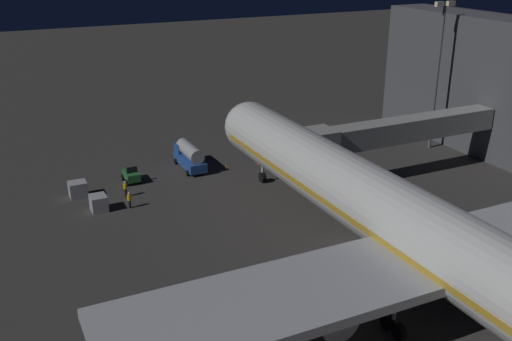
{
  "coord_description": "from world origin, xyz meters",
  "views": [
    {
      "loc": [
        27.81,
        38.62,
        25.67
      ],
      "look_at": [
        3.0,
        -12.71,
        3.5
      ],
      "focal_mm": 41.37,
      "sensor_mm": 36.0,
      "label": 1
    }
  ],
  "objects_px": {
    "traffic_cone_nose_starboard": "(226,167)",
    "ground_crew_by_belt_loader": "(129,199)",
    "baggage_container_near_belt": "(78,189)",
    "traffic_cone_nose_port": "(259,162)",
    "airliner_at_gate": "(427,238)",
    "baggage_tug_spare": "(132,175)",
    "jet_bridge": "(390,132)",
    "ground_crew_near_nose_gear": "(125,188)",
    "apron_floodlight_mast": "(438,66)",
    "baggage_container_mid_row": "(99,203)",
    "fuel_tanker": "(189,155)"
  },
  "relations": [
    {
      "from": "fuel_tanker",
      "to": "baggage_container_mid_row",
      "type": "distance_m",
      "value": 14.58
    },
    {
      "from": "apron_floodlight_mast",
      "to": "ground_crew_by_belt_loader",
      "type": "bearing_deg",
      "value": 2.16
    },
    {
      "from": "jet_bridge",
      "to": "traffic_cone_nose_starboard",
      "type": "height_order",
      "value": "jet_bridge"
    },
    {
      "from": "airliner_at_gate",
      "to": "baggage_container_near_belt",
      "type": "bearing_deg",
      "value": -58.28
    },
    {
      "from": "airliner_at_gate",
      "to": "ground_crew_near_nose_gear",
      "type": "distance_m",
      "value": 33.58
    },
    {
      "from": "jet_bridge",
      "to": "ground_crew_by_belt_loader",
      "type": "distance_m",
      "value": 29.72
    },
    {
      "from": "apron_floodlight_mast",
      "to": "traffic_cone_nose_starboard",
      "type": "bearing_deg",
      "value": -8.79
    },
    {
      "from": "ground_crew_by_belt_loader",
      "to": "airliner_at_gate",
      "type": "bearing_deg",
      "value": 120.17
    },
    {
      "from": "apron_floodlight_mast",
      "to": "ground_crew_by_belt_loader",
      "type": "relative_size",
      "value": 10.72
    },
    {
      "from": "fuel_tanker",
      "to": "baggage_container_mid_row",
      "type": "bearing_deg",
      "value": 30.89
    },
    {
      "from": "jet_bridge",
      "to": "baggage_tug_spare",
      "type": "xyz_separation_m",
      "value": [
        26.9,
        -11.85,
        -4.87
      ]
    },
    {
      "from": "ground_crew_by_belt_loader",
      "to": "baggage_container_mid_row",
      "type": "bearing_deg",
      "value": -14.08
    },
    {
      "from": "traffic_cone_nose_port",
      "to": "airliner_at_gate",
      "type": "bearing_deg",
      "value": 86.12
    },
    {
      "from": "fuel_tanker",
      "to": "traffic_cone_nose_starboard",
      "type": "height_order",
      "value": "fuel_tanker"
    },
    {
      "from": "baggage_container_mid_row",
      "to": "ground_crew_near_nose_gear",
      "type": "relative_size",
      "value": 1.04
    },
    {
      "from": "traffic_cone_nose_starboard",
      "to": "ground_crew_by_belt_loader",
      "type": "bearing_deg",
      "value": 23.73
    },
    {
      "from": "baggage_container_near_belt",
      "to": "traffic_cone_nose_port",
      "type": "height_order",
      "value": "baggage_container_near_belt"
    },
    {
      "from": "baggage_tug_spare",
      "to": "traffic_cone_nose_port",
      "type": "xyz_separation_m",
      "value": [
        -15.63,
        1.08,
        -0.51
      ]
    },
    {
      "from": "baggage_container_near_belt",
      "to": "traffic_cone_nose_starboard",
      "type": "xyz_separation_m",
      "value": [
        -17.5,
        -0.55,
        -0.57
      ]
    },
    {
      "from": "traffic_cone_nose_port",
      "to": "traffic_cone_nose_starboard",
      "type": "bearing_deg",
      "value": 0.0
    },
    {
      "from": "apron_floodlight_mast",
      "to": "baggage_container_mid_row",
      "type": "distance_m",
      "value": 45.09
    },
    {
      "from": "ground_crew_near_nose_gear",
      "to": "apron_floodlight_mast",
      "type": "bearing_deg",
      "value": 177.89
    },
    {
      "from": "airliner_at_gate",
      "to": "ground_crew_by_belt_loader",
      "type": "relative_size",
      "value": 38.04
    },
    {
      "from": "airliner_at_gate",
      "to": "ground_crew_near_nose_gear",
      "type": "height_order",
      "value": "airliner_at_gate"
    },
    {
      "from": "ground_crew_near_nose_gear",
      "to": "ground_crew_by_belt_loader",
      "type": "distance_m",
      "value": 3.07
    },
    {
      "from": "airliner_at_gate",
      "to": "apron_floodlight_mast",
      "type": "height_order",
      "value": "airliner_at_gate"
    },
    {
      "from": "jet_bridge",
      "to": "airliner_at_gate",
      "type": "bearing_deg",
      "value": 58.13
    },
    {
      "from": "apron_floodlight_mast",
      "to": "ground_crew_near_nose_gear",
      "type": "distance_m",
      "value": 41.82
    },
    {
      "from": "baggage_container_near_belt",
      "to": "ground_crew_by_belt_loader",
      "type": "xyz_separation_m",
      "value": [
        -4.24,
        5.28,
        0.13
      ]
    },
    {
      "from": "jet_bridge",
      "to": "baggage_container_near_belt",
      "type": "height_order",
      "value": "jet_bridge"
    },
    {
      "from": "apron_floodlight_mast",
      "to": "ground_crew_near_nose_gear",
      "type": "relative_size",
      "value": 10.57
    },
    {
      "from": "airliner_at_gate",
      "to": "jet_bridge",
      "type": "height_order",
      "value": "airliner_at_gate"
    },
    {
      "from": "airliner_at_gate",
      "to": "traffic_cone_nose_port",
      "type": "bearing_deg",
      "value": -93.88
    },
    {
      "from": "baggage_container_near_belt",
      "to": "ground_crew_by_belt_loader",
      "type": "relative_size",
      "value": 1.05
    },
    {
      "from": "jet_bridge",
      "to": "traffic_cone_nose_starboard",
      "type": "relative_size",
      "value": 46.29
    },
    {
      "from": "baggage_container_near_belt",
      "to": "apron_floodlight_mast",
      "type": "bearing_deg",
      "value": 175.27
    },
    {
      "from": "baggage_tug_spare",
      "to": "baggage_container_near_belt",
      "type": "height_order",
      "value": "baggage_tug_spare"
    },
    {
      "from": "apron_floodlight_mast",
      "to": "baggage_container_near_belt",
      "type": "distance_m",
      "value": 46.46
    },
    {
      "from": "baggage_container_near_belt",
      "to": "traffic_cone_nose_port",
      "type": "distance_m",
      "value": 21.92
    },
    {
      "from": "ground_crew_by_belt_loader",
      "to": "ground_crew_near_nose_gear",
      "type": "bearing_deg",
      "value": -96.74
    },
    {
      "from": "airliner_at_gate",
      "to": "ground_crew_by_belt_loader",
      "type": "height_order",
      "value": "airliner_at_gate"
    },
    {
      "from": "baggage_container_mid_row",
      "to": "traffic_cone_nose_port",
      "type": "relative_size",
      "value": 3.4
    },
    {
      "from": "airliner_at_gate",
      "to": "baggage_tug_spare",
      "type": "height_order",
      "value": "airliner_at_gate"
    },
    {
      "from": "traffic_cone_nose_starboard",
      "to": "jet_bridge",
      "type": "bearing_deg",
      "value": 145.49
    },
    {
      "from": "baggage_tug_spare",
      "to": "ground_crew_near_nose_gear",
      "type": "relative_size",
      "value": 1.52
    },
    {
      "from": "airliner_at_gate",
      "to": "jet_bridge",
      "type": "distance_m",
      "value": 25.5
    },
    {
      "from": "jet_bridge",
      "to": "baggage_container_mid_row",
      "type": "xyz_separation_m",
      "value": [
        31.91,
        -5.69,
        -4.83
      ]
    },
    {
      "from": "ground_crew_near_nose_gear",
      "to": "jet_bridge",
      "type": "bearing_deg",
      "value": 164.39
    },
    {
      "from": "traffic_cone_nose_starboard",
      "to": "traffic_cone_nose_port",
      "type": "bearing_deg",
      "value": 180.0
    },
    {
      "from": "apron_floodlight_mast",
      "to": "baggage_container_mid_row",
      "type": "xyz_separation_m",
      "value": [
        43.95,
        0.8,
        -10.08
      ]
    }
  ]
}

